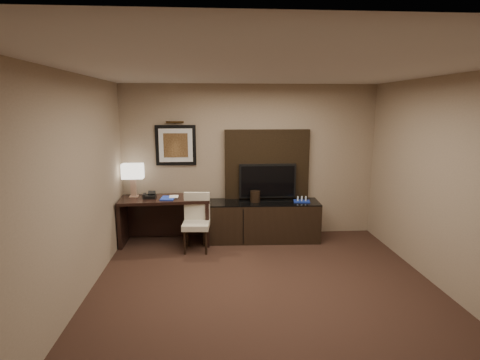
{
  "coord_description": "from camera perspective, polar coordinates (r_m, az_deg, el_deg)",
  "views": [
    {
      "loc": [
        -0.65,
        -4.1,
        2.32
      ],
      "look_at": [
        -0.23,
        1.8,
        1.15
      ],
      "focal_mm": 28.0,
      "sensor_mm": 36.0,
      "label": 1
    }
  ],
  "objects": [
    {
      "name": "picture_light",
      "position": [
        6.57,
        -9.9,
        8.68
      ],
      "size": [
        0.04,
        0.04,
        0.3
      ],
      "primitive_type": "cylinder",
      "color": "#3B2812",
      "rests_on": "wall_back"
    },
    {
      "name": "tv_wall_panel",
      "position": [
        6.69,
        4.11,
        2.13
      ],
      "size": [
        1.5,
        0.12,
        1.3
      ],
      "primitive_type": "cube",
      "color": "black",
      "rests_on": "wall_back"
    },
    {
      "name": "blue_folder",
      "position": [
        6.38,
        -10.94,
        -2.73
      ],
      "size": [
        0.24,
        0.31,
        0.02
      ],
      "primitive_type": "cube",
      "rotation": [
        0.0,
        0.0,
        -0.06
      ],
      "color": "#1B36B3",
      "rests_on": "desk"
    },
    {
      "name": "desk_chair",
      "position": [
        6.12,
        -6.7,
        -6.76
      ],
      "size": [
        0.46,
        0.52,
        0.88
      ],
      "primitive_type": null,
      "rotation": [
        0.0,
        0.0,
        -0.07
      ],
      "color": "beige",
      "rests_on": "floor"
    },
    {
      "name": "desk_phone",
      "position": [
        6.47,
        -13.6,
        -2.24
      ],
      "size": [
        0.21,
        0.19,
        0.1
      ],
      "primitive_type": null,
      "rotation": [
        0.0,
        0.0,
        0.01
      ],
      "color": "black",
      "rests_on": "desk"
    },
    {
      "name": "table_lamp",
      "position": [
        6.58,
        -15.97,
        0.09
      ],
      "size": [
        0.4,
        0.26,
        0.6
      ],
      "primitive_type": null,
      "rotation": [
        0.0,
        0.0,
        0.13
      ],
      "color": "tan",
      "rests_on": "desk"
    },
    {
      "name": "tv",
      "position": [
        6.63,
        4.2,
        -0.14
      ],
      "size": [
        1.0,
        0.08,
        0.6
      ],
      "primitive_type": "cube",
      "color": "black",
      "rests_on": "tv_wall_panel"
    },
    {
      "name": "credenza",
      "position": [
        6.6,
        3.23,
        -6.23
      ],
      "size": [
        2.02,
        0.63,
        0.69
      ],
      "primitive_type": "cube",
      "rotation": [
        0.0,
        0.0,
        -0.04
      ],
      "color": "black",
      "rests_on": "floor"
    },
    {
      "name": "wall_right",
      "position": [
        5.11,
        30.58,
        -1.31
      ],
      "size": [
        0.01,
        5.0,
        2.7
      ],
      "primitive_type": "cube",
      "color": "gray",
      "rests_on": "floor"
    },
    {
      "name": "artwork",
      "position": [
        6.64,
        -9.75,
        5.24
      ],
      "size": [
        0.7,
        0.04,
        0.7
      ],
      "primitive_type": "cube",
      "color": "black",
      "rests_on": "wall_back"
    },
    {
      "name": "wall_back",
      "position": [
        6.7,
        1.5,
        2.86
      ],
      "size": [
        4.5,
        0.01,
        2.7
      ],
      "primitive_type": "cube",
      "color": "gray",
      "rests_on": "floor"
    },
    {
      "name": "book",
      "position": [
        6.42,
        -10.77,
        -1.75
      ],
      "size": [
        0.15,
        0.03,
        0.21
      ],
      "primitive_type": "imported",
      "rotation": [
        0.0,
        0.0,
        0.05
      ],
      "color": "tan",
      "rests_on": "desk"
    },
    {
      "name": "ice_bucket",
      "position": [
        6.48,
        2.32,
        -2.51
      ],
      "size": [
        0.22,
        0.22,
        0.19
      ],
      "primitive_type": "cylinder",
      "rotation": [
        0.0,
        0.0,
        0.31
      ],
      "color": "black",
      "rests_on": "credenza"
    },
    {
      "name": "desk",
      "position": [
        6.56,
        -11.27,
        -6.05
      ],
      "size": [
        1.52,
        0.72,
        0.8
      ],
      "primitive_type": "cube",
      "rotation": [
        0.0,
        0.0,
        0.05
      ],
      "color": "black",
      "rests_on": "floor"
    },
    {
      "name": "floor",
      "position": [
        4.75,
        4.5,
        -18.12
      ],
      "size": [
        4.5,
        5.0,
        0.01
      ],
      "primitive_type": "cube",
      "color": "#301C15",
      "rests_on": "ground"
    },
    {
      "name": "ceiling",
      "position": [
        4.16,
        5.09,
        16.41
      ],
      "size": [
        4.5,
        5.0,
        0.01
      ],
      "primitive_type": "cube",
      "color": "silver",
      "rests_on": "wall_back"
    },
    {
      "name": "wall_front",
      "position": [
        1.97,
        16.55,
        -18.62
      ],
      "size": [
        4.5,
        0.01,
        2.7
      ],
      "primitive_type": "cube",
      "color": "gray",
      "rests_on": "floor"
    },
    {
      "name": "wall_left",
      "position": [
        4.5,
        -24.84,
        -2.28
      ],
      "size": [
        0.01,
        5.0,
        2.7
      ],
      "primitive_type": "cube",
      "color": "gray",
      "rests_on": "floor"
    },
    {
      "name": "minibar_tray",
      "position": [
        6.57,
        9.39,
        -2.88
      ],
      "size": [
        0.3,
        0.21,
        0.1
      ],
      "primitive_type": null,
      "rotation": [
        0.0,
        0.0,
        -0.17
      ],
      "color": "#172E9B",
      "rests_on": "credenza"
    }
  ]
}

